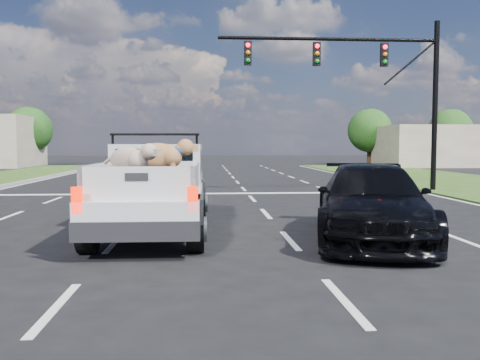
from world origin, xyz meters
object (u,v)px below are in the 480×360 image
object	(u,v)px
pickup_truck	(155,185)
silver_sedan	(119,183)
traffic_signal	(379,76)
black_coupe	(371,202)

from	to	relation	value
pickup_truck	silver_sedan	distance (m)	4.30
silver_sedan	pickup_truck	bearing A→B (deg)	-79.62
silver_sedan	traffic_signal	bearing A→B (deg)	18.13
traffic_signal	silver_sedan	world-z (taller)	traffic_signal
black_coupe	traffic_signal	bearing A→B (deg)	83.81
traffic_signal	pickup_truck	size ratio (longest dim) A/B	1.55
pickup_truck	black_coupe	bearing A→B (deg)	-15.76
black_coupe	pickup_truck	bearing A→B (deg)	177.31
traffic_signal	pickup_truck	bearing A→B (deg)	-132.16
traffic_signal	silver_sedan	xyz separation A→B (m)	(-9.73, -5.10, -3.95)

